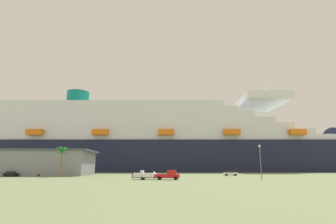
{
  "coord_description": "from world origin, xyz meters",
  "views": [
    {
      "loc": [
        -4.76,
        -72.76,
        3.17
      ],
      "look_at": [
        5.64,
        34.87,
        25.17
      ],
      "focal_mm": 28.38,
      "sensor_mm": 36.0,
      "label": 1
    }
  ],
  "objects_px": {
    "street_lamp": "(260,157)",
    "cruise_ship": "(141,144)",
    "parked_car_red_hatchback": "(45,174)",
    "small_boat_on_trailer": "(147,175)",
    "palm_tree": "(62,153)",
    "parked_car_black_coupe": "(11,174)",
    "pickup_truck": "(169,175)",
    "parked_car_white_van": "(230,173)"
  },
  "relations": [
    {
      "from": "palm_tree",
      "to": "parked_car_red_hatchback",
      "type": "bearing_deg",
      "value": 133.61
    },
    {
      "from": "parked_car_white_van",
      "to": "small_boat_on_trailer",
      "type": "bearing_deg",
      "value": -140.57
    },
    {
      "from": "street_lamp",
      "to": "parked_car_red_hatchback",
      "type": "height_order",
      "value": "street_lamp"
    },
    {
      "from": "small_boat_on_trailer",
      "to": "parked_car_white_van",
      "type": "bearing_deg",
      "value": 39.43
    },
    {
      "from": "street_lamp",
      "to": "parked_car_black_coupe",
      "type": "distance_m",
      "value": 72.96
    },
    {
      "from": "small_boat_on_trailer",
      "to": "parked_car_black_coupe",
      "type": "bearing_deg",
      "value": 150.85
    },
    {
      "from": "cruise_ship",
      "to": "parked_car_red_hatchback",
      "type": "distance_m",
      "value": 71.02
    },
    {
      "from": "cruise_ship",
      "to": "parked_car_black_coupe",
      "type": "bearing_deg",
      "value": -120.98
    },
    {
      "from": "cruise_ship",
      "to": "parked_car_red_hatchback",
      "type": "relative_size",
      "value": 60.11
    },
    {
      "from": "pickup_truck",
      "to": "small_boat_on_trailer",
      "type": "bearing_deg",
      "value": 167.92
    },
    {
      "from": "palm_tree",
      "to": "parked_car_white_van",
      "type": "distance_m",
      "value": 53.26
    },
    {
      "from": "palm_tree",
      "to": "street_lamp",
      "type": "relative_size",
      "value": 1.05
    },
    {
      "from": "parked_car_red_hatchback",
      "to": "street_lamp",
      "type": "bearing_deg",
      "value": -20.4
    },
    {
      "from": "palm_tree",
      "to": "parked_car_red_hatchback",
      "type": "xyz_separation_m",
      "value": [
        -6.53,
        6.85,
        -6.2
      ]
    },
    {
      "from": "parked_car_red_hatchback",
      "to": "small_boat_on_trailer",
      "type": "bearing_deg",
      "value": -37.59
    },
    {
      "from": "parked_car_black_coupe",
      "to": "parked_car_red_hatchback",
      "type": "relative_size",
      "value": 0.92
    },
    {
      "from": "parked_car_white_van",
      "to": "parked_car_black_coupe",
      "type": "xyz_separation_m",
      "value": [
        -68.68,
        -0.09,
        -0.0
      ]
    },
    {
      "from": "cruise_ship",
      "to": "street_lamp",
      "type": "height_order",
      "value": "cruise_ship"
    },
    {
      "from": "cruise_ship",
      "to": "palm_tree",
      "type": "bearing_deg",
      "value": -107.9
    },
    {
      "from": "street_lamp",
      "to": "parked_car_red_hatchback",
      "type": "bearing_deg",
      "value": 159.6
    },
    {
      "from": "palm_tree",
      "to": "street_lamp",
      "type": "distance_m",
      "value": 55.85
    },
    {
      "from": "pickup_truck",
      "to": "palm_tree",
      "type": "distance_m",
      "value": 35.47
    },
    {
      "from": "palm_tree",
      "to": "street_lamp",
      "type": "xyz_separation_m",
      "value": [
        53.62,
        -15.52,
        -1.57
      ]
    },
    {
      "from": "street_lamp",
      "to": "parked_car_white_van",
      "type": "height_order",
      "value": "street_lamp"
    },
    {
      "from": "pickup_truck",
      "to": "parked_car_black_coupe",
      "type": "height_order",
      "value": "pickup_truck"
    },
    {
      "from": "street_lamp",
      "to": "parked_car_white_van",
      "type": "relative_size",
      "value": 1.85
    },
    {
      "from": "palm_tree",
      "to": "parked_car_black_coupe",
      "type": "xyz_separation_m",
      "value": [
        -16.07,
        5.54,
        -6.2
      ]
    },
    {
      "from": "small_boat_on_trailer",
      "to": "parked_car_white_van",
      "type": "relative_size",
      "value": 1.53
    },
    {
      "from": "palm_tree",
      "to": "parked_car_black_coupe",
      "type": "distance_m",
      "value": 18.1
    },
    {
      "from": "palm_tree",
      "to": "street_lamp",
      "type": "bearing_deg",
      "value": -16.14
    },
    {
      "from": "parked_car_red_hatchback",
      "to": "parked_car_black_coupe",
      "type": "bearing_deg",
      "value": -172.17
    },
    {
      "from": "pickup_truck",
      "to": "palm_tree",
      "type": "height_order",
      "value": "palm_tree"
    },
    {
      "from": "small_boat_on_trailer",
      "to": "palm_tree",
      "type": "xyz_separation_m",
      "value": [
        -24.78,
        17.25,
        6.07
      ]
    },
    {
      "from": "pickup_truck",
      "to": "street_lamp",
      "type": "distance_m",
      "value": 24.42
    },
    {
      "from": "street_lamp",
      "to": "cruise_ship",
      "type": "bearing_deg",
      "value": 109.94
    },
    {
      "from": "parked_car_white_van",
      "to": "cruise_ship",
      "type": "bearing_deg",
      "value": 115.0
    },
    {
      "from": "parked_car_black_coupe",
      "to": "pickup_truck",
      "type": "bearing_deg",
      "value": -27.49
    },
    {
      "from": "parked_car_white_van",
      "to": "parked_car_red_hatchback",
      "type": "distance_m",
      "value": 59.14
    },
    {
      "from": "small_boat_on_trailer",
      "to": "street_lamp",
      "type": "relative_size",
      "value": 0.83
    },
    {
      "from": "palm_tree",
      "to": "parked_car_white_van",
      "type": "height_order",
      "value": "palm_tree"
    },
    {
      "from": "parked_car_white_van",
      "to": "palm_tree",
      "type": "bearing_deg",
      "value": -173.89
    },
    {
      "from": "pickup_truck",
      "to": "small_boat_on_trailer",
      "type": "xyz_separation_m",
      "value": [
        -5.0,
        1.07,
        -0.08
      ]
    }
  ]
}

